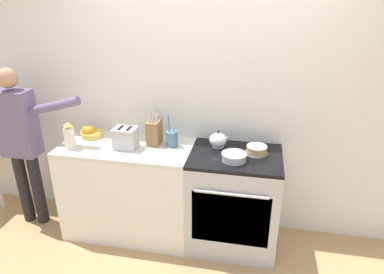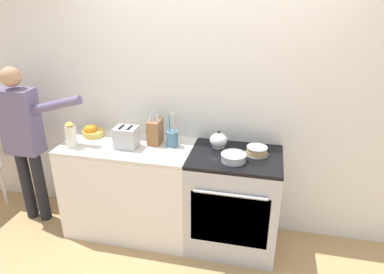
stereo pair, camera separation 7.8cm
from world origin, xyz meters
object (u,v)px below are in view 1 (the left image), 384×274
at_px(milk_carton, 70,136).
at_px(fruit_bowl, 90,132).
at_px(layer_cake, 257,150).
at_px(tea_kettle, 218,140).
at_px(utensil_crock, 172,138).
at_px(person_baker, 20,136).
at_px(mixing_bowl, 234,157).
at_px(knife_block, 154,132).
at_px(toaster, 126,138).
at_px(stove_range, 233,200).

bearing_deg(milk_carton, fruit_bowl, 79.73).
height_order(layer_cake, tea_kettle, tea_kettle).
bearing_deg(fruit_bowl, utensil_crock, -3.57).
bearing_deg(person_baker, fruit_bowl, 9.34).
bearing_deg(fruit_bowl, mixing_bowl, -9.48).
xyz_separation_m(tea_kettle, knife_block, (-0.59, -0.04, 0.05)).
bearing_deg(toaster, person_baker, -179.04).
height_order(toaster, person_baker, person_baker).
bearing_deg(knife_block, utensil_crock, -9.85).
bearing_deg(utensil_crock, layer_cake, -1.14).
bearing_deg(mixing_bowl, stove_range, 86.30).
distance_m(fruit_bowl, milk_carton, 0.29).
xyz_separation_m(utensil_crock, milk_carton, (-0.88, -0.23, 0.04)).
bearing_deg(fruit_bowl, toaster, -21.46).
height_order(stove_range, mixing_bowl, mixing_bowl).
xyz_separation_m(knife_block, milk_carton, (-0.70, -0.26, 0.01)).
bearing_deg(layer_cake, utensil_crock, 178.86).
relative_size(toaster, person_baker, 0.13).
bearing_deg(stove_range, person_baker, -178.27).
distance_m(stove_range, tea_kettle, 0.57).
distance_m(stove_range, utensil_crock, 0.80).
relative_size(knife_block, utensil_crock, 0.93).
distance_m(tea_kettle, person_baker, 1.87).
height_order(milk_carton, person_baker, person_baker).
distance_m(knife_block, person_baker, 1.29).
height_order(utensil_crock, toaster, utensil_crock).
relative_size(tea_kettle, toaster, 0.90).
height_order(layer_cake, utensil_crock, utensil_crock).
relative_size(layer_cake, mixing_bowl, 1.01).
relative_size(mixing_bowl, person_baker, 0.13).
xyz_separation_m(mixing_bowl, knife_block, (-0.75, 0.21, 0.08)).
bearing_deg(person_baker, toaster, -6.41).
height_order(tea_kettle, mixing_bowl, tea_kettle).
relative_size(tea_kettle, milk_carton, 0.77).
bearing_deg(knife_block, stove_range, -7.84).
bearing_deg(layer_cake, tea_kettle, 165.98).
height_order(fruit_bowl, person_baker, person_baker).
height_order(stove_range, person_baker, person_baker).
xyz_separation_m(tea_kettle, person_baker, (-1.86, -0.21, -0.03)).
relative_size(stove_range, mixing_bowl, 4.34).
distance_m(mixing_bowl, milk_carton, 1.46).
height_order(mixing_bowl, milk_carton, milk_carton).
height_order(mixing_bowl, fruit_bowl, fruit_bowl).
relative_size(mixing_bowl, utensil_crock, 0.64).
relative_size(stove_range, person_baker, 0.57).
bearing_deg(layer_cake, fruit_bowl, 177.59).
distance_m(mixing_bowl, toaster, 0.98).
height_order(knife_block, toaster, knife_block).
bearing_deg(stove_range, mixing_bowl, -93.70).
distance_m(stove_range, layer_cake, 0.53).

